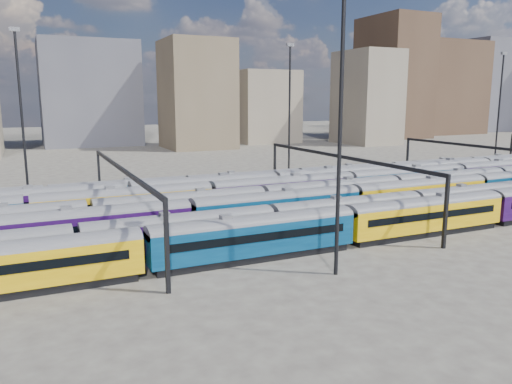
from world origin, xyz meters
name	(u,v)px	position (x,y,z in m)	size (l,w,h in m)	color
ground	(275,218)	(0.00, 0.00, 0.00)	(500.00, 500.00, 0.00)	#433E39
rake_0	(492,203)	(22.90, -15.00, 2.82)	(130.61, 3.18, 5.37)	black
rake_1	(348,210)	(4.59, -10.00, 2.63)	(142.65, 2.98, 5.02)	black
rake_2	(190,214)	(-13.44, -5.00, 2.90)	(134.13, 3.27, 5.52)	black
rake_3	(182,206)	(-12.87, 0.00, 2.81)	(152.10, 3.18, 5.36)	black
rake_4	(210,194)	(-7.45, 5.00, 2.94)	(136.10, 3.32, 5.60)	black
rake_5	(275,183)	(4.95, 10.00, 2.91)	(134.65, 3.28, 5.54)	black
rake_6	(246,181)	(2.17, 15.00, 2.57)	(139.23, 2.91, 4.89)	black
gantry_1	(121,177)	(-20.00, 0.00, 6.79)	(0.35, 40.35, 8.03)	black
gantry_2	(339,164)	(10.00, 0.00, 6.79)	(0.35, 40.35, 8.03)	black
gantry_3	(492,154)	(40.00, 0.00, 6.79)	(0.35, 40.35, 8.03)	black
mast_1	(21,111)	(-30.00, 22.00, 13.97)	(1.40, 0.50, 25.60)	black
mast_2	(340,120)	(-5.00, -22.00, 13.97)	(1.40, 0.50, 25.60)	black
mast_3	(289,108)	(15.00, 24.00, 13.97)	(1.40, 0.50, 25.60)	black
mast_5	(499,107)	(65.00, 20.00, 13.97)	(1.40, 0.50, 25.60)	black
skyline	(389,86)	(104.75, 105.73, 20.83)	(399.22, 60.48, 50.03)	#665B4C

